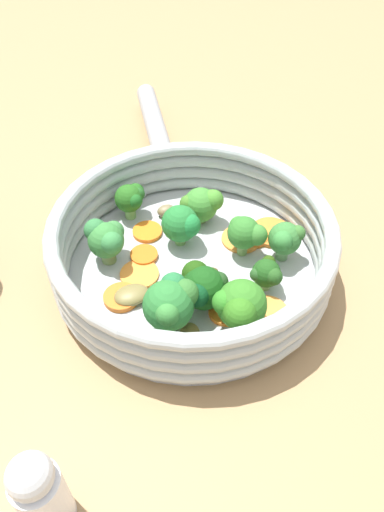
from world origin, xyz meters
TOP-DOWN VIEW (x-y plane):
  - ground_plane at (0.00, 0.00)m, footprint 4.00×4.00m
  - skillet at (0.00, 0.00)m, footprint 0.27×0.27m
  - skillet_rim_wall at (0.00, 0.00)m, footprint 0.29×0.29m
  - skillet_handle at (0.25, -0.04)m, footprint 0.23×0.06m
  - skillet_rivet_left at (0.12, -0.05)m, footprint 0.01×0.01m
  - skillet_rivet_right at (0.13, 0.02)m, footprint 0.01×0.01m
  - carrot_slice_0 at (-0.09, -0.05)m, footprint 0.05×0.05m
  - carrot_slice_1 at (-0.02, 0.08)m, footprint 0.05×0.05m
  - carrot_slice_2 at (0.01, 0.06)m, footprint 0.05×0.05m
  - carrot_slice_3 at (0.01, -0.08)m, footprint 0.04×0.04m
  - carrot_slice_4 at (0.02, -0.07)m, footprint 0.06×0.06m
  - carrot_slice_5 at (0.03, 0.04)m, footprint 0.04×0.04m
  - carrot_slice_6 at (0.02, -0.10)m, footprint 0.06×0.06m
  - carrot_slice_7 at (-0.09, -0.03)m, footprint 0.04×0.04m
  - carrot_slice_8 at (0.07, 0.03)m, footprint 0.04×0.04m
  - carrot_slice_9 at (-0.10, 0.05)m, footprint 0.05×0.05m
  - carrot_slice_10 at (-0.07, -0.01)m, footprint 0.04×0.04m
  - broccoli_floret_0 at (-0.07, 0.05)m, footprint 0.05×0.05m
  - broccoli_floret_1 at (0.04, 0.08)m, footprint 0.05×0.04m
  - broccoli_floret_2 at (0.06, -0.03)m, footprint 0.04×0.05m
  - broccoli_floret_3 at (0.10, 0.04)m, footprint 0.03×0.04m
  - broccoli_floret_4 at (-0.02, -0.09)m, footprint 0.04×0.04m
  - broccoli_floret_5 at (-0.09, -0.01)m, footprint 0.05×0.05m
  - broccoli_floret_6 at (-0.05, -0.06)m, footprint 0.03×0.03m
  - broccoli_floret_7 at (-0.05, 0.01)m, footprint 0.05×0.05m
  - broccoli_floret_8 at (-0.00, -0.06)m, footprint 0.04×0.04m
  - broccoli_floret_9 at (0.04, 0.00)m, footprint 0.04×0.04m
  - mushroom_piece_0 at (0.09, 0.00)m, footprint 0.02×0.02m
  - mushroom_piece_1 at (-0.08, 0.03)m, footprint 0.03×0.03m
  - mushroom_piece_2 at (-0.02, 0.07)m, footprint 0.03×0.04m
  - mushroom_piece_3 at (-0.02, -0.01)m, footprint 0.02×0.03m
  - salt_shaker at (-0.19, 0.18)m, footprint 0.04×0.04m

SIDE VIEW (x-z plane):
  - ground_plane at x=0.00m, z-range 0.00..0.00m
  - skillet at x=0.00m, z-range 0.00..0.01m
  - carrot_slice_4 at x=0.02m, z-range 0.01..0.01m
  - carrot_slice_2 at x=0.01m, z-range 0.01..0.01m
  - carrot_slice_9 at x=-0.10m, z-range 0.01..0.02m
  - carrot_slice_10 at x=-0.07m, z-range 0.01..0.02m
  - carrot_slice_8 at x=0.07m, z-range 0.01..0.02m
  - carrot_slice_7 at x=-0.09m, z-range 0.01..0.02m
  - carrot_slice_0 at x=-0.09m, z-range 0.01..0.02m
  - carrot_slice_6 at x=0.02m, z-range 0.01..0.02m
  - carrot_slice_5 at x=0.03m, z-range 0.01..0.02m
  - carrot_slice_3 at x=0.01m, z-range 0.01..0.02m
  - carrot_slice_1 at x=-0.02m, z-range 0.01..0.02m
  - skillet_rivet_left at x=0.12m, z-range 0.01..0.02m
  - skillet_rivet_right at x=0.13m, z-range 0.01..0.02m
  - mushroom_piece_1 at x=-0.08m, z-range 0.01..0.02m
  - mushroom_piece_3 at x=-0.02m, z-range 0.01..0.02m
  - mushroom_piece_2 at x=-0.02m, z-range 0.01..0.02m
  - mushroom_piece_0 at x=0.09m, z-range 0.01..0.02m
  - skillet_handle at x=0.25m, z-range 0.01..0.04m
  - broccoli_floret_6 at x=-0.05m, z-range 0.01..0.05m
  - broccoli_floret_2 at x=0.06m, z-range 0.01..0.06m
  - broccoli_floret_3 at x=0.10m, z-range 0.02..0.06m
  - broccoli_floret_7 at x=-0.05m, z-range 0.02..0.06m
  - broccoli_floret_9 at x=0.04m, z-range 0.02..0.06m
  - broccoli_floret_4 at x=-0.02m, z-range 0.02..0.06m
  - broccoli_floret_8 at x=0.00m, z-range 0.02..0.06m
  - broccoli_floret_1 at x=0.04m, z-range 0.02..0.07m
  - skillet_rim_wall at x=0.00m, z-range 0.01..0.08m
  - salt_shaker at x=-0.19m, z-range 0.00..0.09m
  - broccoli_floret_5 at x=-0.09m, z-range 0.02..0.07m
  - broccoli_floret_0 at x=-0.07m, z-range 0.02..0.08m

